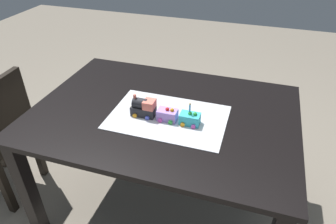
{
  "coord_description": "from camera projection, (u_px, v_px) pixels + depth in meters",
  "views": [
    {
      "loc": [
        0.44,
        -1.28,
        1.64
      ],
      "look_at": [
        0.04,
        -0.05,
        0.77
      ],
      "focal_mm": 32.44,
      "sensor_mm": 36.0,
      "label": 1
    }
  ],
  "objects": [
    {
      "name": "dining_table",
      "position": [
        164.0,
        127.0,
        1.69
      ],
      "size": [
        1.4,
        1.0,
        0.74
      ],
      "color": "black",
      "rests_on": "ground"
    },
    {
      "name": "cake_locomotive",
      "position": [
        144.0,
        107.0,
        1.56
      ],
      "size": [
        0.14,
        0.08,
        0.12
      ],
      "color": "#232328",
      "rests_on": "cake_board"
    },
    {
      "name": "birthday_candle",
      "position": [
        190.0,
        107.0,
        1.47
      ],
      "size": [
        0.01,
        0.01,
        0.05
      ],
      "color": "#4CA5E5",
      "rests_on": "cake_car_hopper_turquoise"
    },
    {
      "name": "cake_car_caboose_lavender",
      "position": [
        167.0,
        115.0,
        1.54
      ],
      "size": [
        0.1,
        0.08,
        0.07
      ],
      "color": "#AD84E0",
      "rests_on": "cake_board"
    },
    {
      "name": "cake_car_hopper_turquoise",
      "position": [
        190.0,
        119.0,
        1.51
      ],
      "size": [
        0.1,
        0.08,
        0.07
      ],
      "color": "#38B7C6",
      "rests_on": "cake_board"
    },
    {
      "name": "ground_plane",
      "position": [
        165.0,
        202.0,
        2.04
      ],
      "size": [
        8.0,
        8.0,
        0.0
      ],
      "primitive_type": "plane",
      "color": "gray"
    },
    {
      "name": "cake_board",
      "position": [
        168.0,
        117.0,
        1.58
      ],
      "size": [
        0.6,
        0.4,
        0.0
      ],
      "primitive_type": "cube",
      "color": "silver",
      "rests_on": "dining_table"
    }
  ]
}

